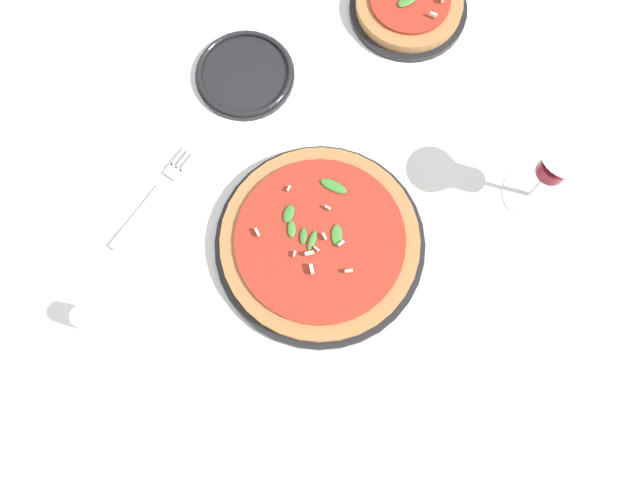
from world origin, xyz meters
TOP-DOWN VIEW (x-y plane):
  - ground_plane at (0.00, 0.00)m, footprint 6.00×6.00m
  - pizza_arugula_main at (0.02, -0.02)m, footprint 0.32×0.32m
  - pizza_personal_side at (0.45, 0.09)m, footprint 0.20×0.20m
  - wine_glass at (0.27, -0.24)m, footprint 0.08×0.08m
  - napkin at (-0.07, 0.24)m, footprint 0.12×0.08m
  - fork at (-0.06, 0.24)m, footprint 0.19×0.02m
  - side_plate_white at (0.19, 0.25)m, footprint 0.16×0.16m
  - shaker_pepper at (-0.26, 0.19)m, footprint 0.03×0.03m

SIDE VIEW (x-z plane):
  - ground_plane at x=0.00m, z-range 0.00..0.00m
  - napkin at x=-0.07m, z-range 0.00..0.01m
  - fork at x=-0.06m, z-range 0.01..0.01m
  - side_plate_white at x=0.19m, z-range 0.00..0.02m
  - pizza_personal_side at x=0.45m, z-range -0.01..0.04m
  - pizza_arugula_main at x=0.02m, z-range -0.01..0.04m
  - shaker_pepper at x=-0.26m, z-range 0.00..0.07m
  - wine_glass at x=0.27m, z-range 0.04..0.20m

